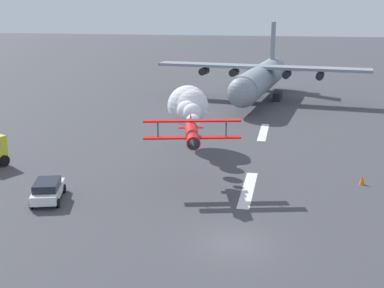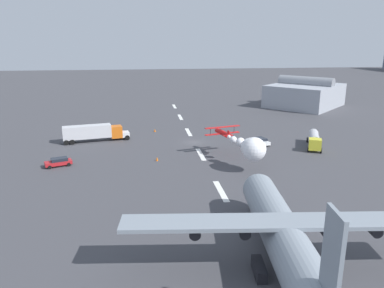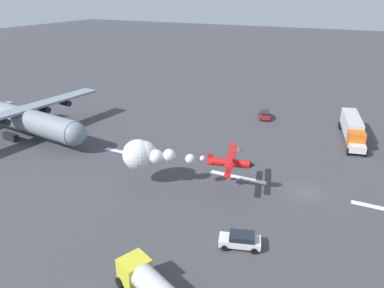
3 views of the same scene
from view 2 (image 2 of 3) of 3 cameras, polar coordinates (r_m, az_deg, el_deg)
name	(u,v)px [view 2 (image 2 of 3)]	position (r m, az deg, el deg)	size (l,w,h in m)	color
ground_plane	(194,142)	(81.74, 0.30, 0.31)	(440.00, 440.00, 0.00)	#424247
runway_stripe_0	(174,106)	(126.99, -2.74, 5.81)	(8.00, 0.90, 0.01)	white
runway_stripe_1	(180,117)	(108.75, -1.82, 4.16)	(8.00, 0.90, 0.01)	white
runway_stripe_2	(188,132)	(90.68, -0.55, 1.85)	(8.00, 0.90, 0.01)	white
runway_stripe_3	(201,154)	(72.89, 1.35, -1.60)	(8.00, 0.90, 0.01)	white
runway_stripe_4	(221,191)	(55.67, 4.47, -7.23)	(8.00, 0.90, 0.01)	white
cargo_transport_plane	(281,231)	(38.61, 13.60, -12.97)	(27.13, 31.48, 11.21)	gray
stunt_biplane_red	(250,147)	(63.66, 8.88, -0.47)	(16.92, 8.51, 4.06)	red
semi_truck_orange	(94,132)	(84.58, -14.87, 1.79)	(5.51, 14.49, 3.70)	silver
fuel_tanker_truck	(314,139)	(81.39, 18.33, 0.70)	(9.64, 6.14, 2.90)	yellow
followme_car_yellow	(59,162)	(70.01, -19.86, -2.60)	(3.26, 4.92, 1.52)	#B21E23
airport_staff_sedan	(261,141)	(80.79, 10.63, 0.45)	(4.52, 2.96, 1.52)	white
hangar_building	(305,95)	(131.96, 16.96, 7.28)	(30.66, 30.92, 10.11)	#9EA3AD
traffic_cone_near	(155,130)	(91.47, -5.76, 2.13)	(0.44, 0.44, 0.75)	orange
traffic_cone_far	(157,159)	(69.20, -5.41, -2.30)	(0.44, 0.44, 0.75)	orange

